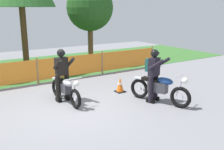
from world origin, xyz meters
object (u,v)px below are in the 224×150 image
traffic_cone (120,85)px  motorcycle_lead (65,89)px  rider_lead (62,72)px  rider_trailing (154,73)px  motorcycle_trailing (159,88)px

traffic_cone → motorcycle_lead: bearing=178.5°
rider_lead → rider_trailing: same height
motorcycle_trailing → rider_lead: rider_lead is taller
motorcycle_trailing → traffic_cone: bearing=175.4°
motorcycle_lead → traffic_cone: size_ratio=3.63×
rider_lead → traffic_cone: (2.07, -0.26, -0.69)m
motorcycle_lead → rider_lead: rider_lead is taller
rider_lead → rider_trailing: bearing=52.3°
rider_lead → traffic_cone: rider_lead is taller
motorcycle_lead → rider_trailing: rider_trailing is taller
motorcycle_lead → traffic_cone: (2.05, -0.05, -0.18)m
rider_trailing → traffic_cone: size_ratio=3.19×
motorcycle_lead → rider_lead: (-0.02, 0.21, 0.51)m
motorcycle_lead → rider_lead: 0.55m
motorcycle_lead → traffic_cone: 2.06m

